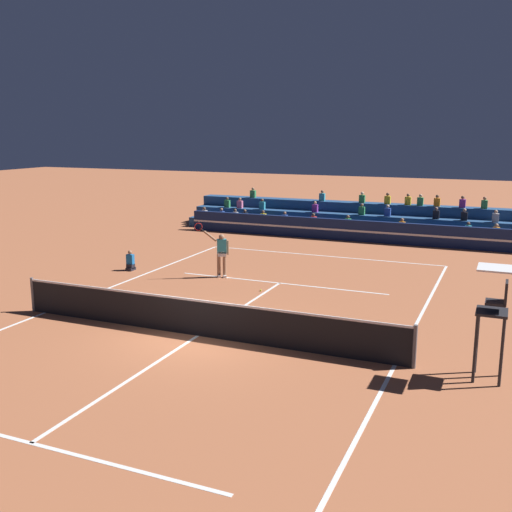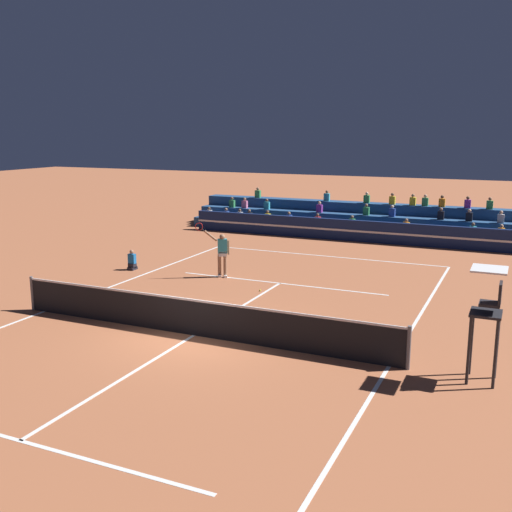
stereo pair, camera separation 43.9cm
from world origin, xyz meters
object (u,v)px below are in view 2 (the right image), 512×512
(ball_kid_courtside, at_px, (132,262))
(tennis_ball, at_px, (260,290))
(umpire_chair, at_px, (488,310))
(tennis_player, at_px, (222,253))

(ball_kid_courtside, bearing_deg, tennis_ball, -8.35)
(ball_kid_courtside, xyz_separation_m, tennis_ball, (6.20, -0.91, -0.30))
(tennis_ball, bearing_deg, umpire_chair, -32.85)
(tennis_player, xyz_separation_m, tennis_ball, (2.24, -1.34, -0.94))
(tennis_ball, bearing_deg, ball_kid_courtside, 171.65)
(umpire_chair, relative_size, tennis_ball, 39.26)
(ball_kid_courtside, height_order, tennis_player, tennis_player)
(tennis_player, distance_m, tennis_ball, 2.78)
(umpire_chair, distance_m, ball_kid_courtside, 15.35)
(umpire_chair, bearing_deg, tennis_player, 147.60)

